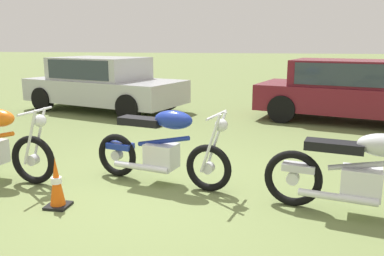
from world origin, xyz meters
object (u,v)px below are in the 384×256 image
car_silver (103,81)px  traffic_cone (57,185)px  motorcycle_silver (362,174)px  car_burgundy (347,87)px  motorcycle_blue (162,147)px

car_silver → traffic_cone: bearing=-53.8°
motorcycle_silver → traffic_cone: motorcycle_silver is taller
traffic_cone → car_silver: bearing=108.7°
motorcycle_silver → car_burgundy: car_burgundy is taller
motorcycle_blue → car_burgundy: car_burgundy is taller
car_burgundy → traffic_cone: bearing=-108.9°
motorcycle_blue → car_burgundy: (3.14, 4.87, 0.30)m
motorcycle_silver → traffic_cone: bearing=-160.6°
motorcycle_blue → car_silver: bearing=134.0°
motorcycle_silver → car_burgundy: 5.51m
car_silver → car_burgundy: 6.20m
motorcycle_silver → car_silver: size_ratio=0.43×
car_silver → traffic_cone: size_ratio=7.99×
car_silver → car_burgundy: bearing=14.4°
traffic_cone → motorcycle_silver: bearing=6.6°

